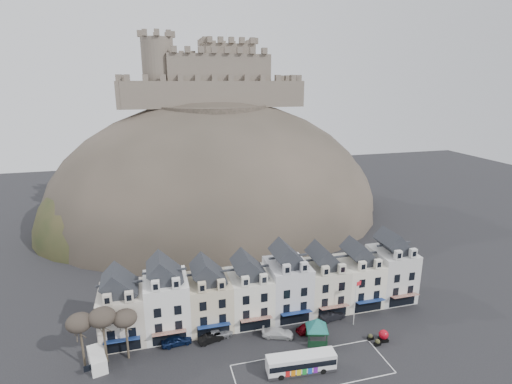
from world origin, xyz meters
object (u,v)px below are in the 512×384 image
at_px(car_charcoal, 332,316).
at_px(car_maroon, 308,327).
at_px(flagpole, 355,300).
at_px(white_van, 97,360).
at_px(car_silver, 217,333).
at_px(car_white, 278,333).
at_px(red_buoy, 384,335).
at_px(car_black, 211,338).
at_px(car_navy, 176,340).
at_px(bus_shelter, 317,324).
at_px(bus, 301,362).

bearing_deg(car_charcoal, car_maroon, 101.19).
height_order(flagpole, white_van, flagpole).
bearing_deg(white_van, flagpole, -15.46).
xyz_separation_m(white_van, car_silver, (17.58, 2.15, -0.39)).
distance_m(flagpole, car_white, 13.82).
distance_m(red_buoy, car_charcoal, 8.99).
relative_size(white_van, car_maroon, 1.22).
bearing_deg(car_silver, car_black, 119.67).
height_order(car_silver, car_maroon, car_maroon).
xyz_separation_m(flagpole, car_navy, (-28.87, 2.43, -3.80)).
distance_m(white_van, car_black, 16.43).
distance_m(bus_shelter, car_black, 16.58).
height_order(bus_shelter, red_buoy, bus_shelter).
relative_size(red_buoy, car_charcoal, 0.42).
bearing_deg(car_navy, car_white, -104.10).
height_order(bus, flagpole, flagpole).
bearing_deg(car_navy, bus, -128.77).
xyz_separation_m(white_van, car_navy, (11.18, 1.93, -0.29)).
bearing_deg(bus_shelter, car_white, 168.64).
relative_size(red_buoy, white_van, 0.36).
xyz_separation_m(bus, car_silver, (-9.87, 10.77, -0.82)).
xyz_separation_m(flagpole, car_maroon, (-8.07, 0.29, -3.88)).
xyz_separation_m(white_van, car_white, (26.78, -0.35, -0.36)).
bearing_deg(bus, car_charcoal, 50.84).
bearing_deg(flagpole, car_black, 175.83).
relative_size(car_navy, car_black, 1.17).
relative_size(car_silver, car_maroon, 1.17).
distance_m(car_white, car_maroon, 5.20).
xyz_separation_m(white_van, car_black, (16.38, 1.21, -0.43)).
bearing_deg(car_white, flagpole, -71.03).
height_order(car_black, car_white, car_white).
xyz_separation_m(flagpole, car_white, (-13.27, 0.16, -3.87)).
height_order(bus, red_buoy, bus).
bearing_deg(car_charcoal, car_silver, 79.34).
distance_m(car_navy, car_white, 15.76).
bearing_deg(car_black, flagpole, -108.51).
distance_m(bus, red_buoy, 15.27).
bearing_deg(car_navy, bus_shelter, -109.32).
distance_m(white_van, car_silver, 17.72).
distance_m(bus_shelter, car_silver, 15.73).
xyz_separation_m(bus_shelter, car_silver, (-14.60, 5.27, -2.54)).
bearing_deg(car_maroon, car_white, 73.14).
bearing_deg(white_van, bus, -32.17).
bearing_deg(car_white, car_charcoal, -58.96).
bearing_deg(white_van, car_navy, -4.96).
bearing_deg(car_silver, white_van, 88.62).
xyz_separation_m(white_van, car_charcoal, (37.18, 1.74, -0.35)).
distance_m(bus, car_black, 14.83).
relative_size(red_buoy, car_black, 0.46).
xyz_separation_m(bus, white_van, (-27.45, 8.62, -0.43)).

